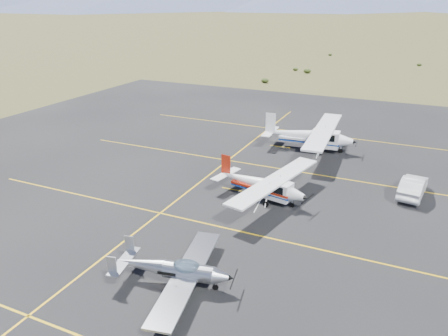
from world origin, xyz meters
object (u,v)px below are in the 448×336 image
Objects in this scene: aircraft_low_wing at (175,270)px; aircraft_cessna at (262,184)px; aircraft_plain at (310,135)px; sedan at (413,186)px.

aircraft_low_wing is 0.80× the size of aircraft_cessna.
aircraft_cessna is 0.83× the size of aircraft_plain.
aircraft_cessna is at bearing 76.48° from aircraft_low_wing.
sedan is (9.33, -6.94, -0.66)m from aircraft_plain.
sedan is (10.16, 16.12, -0.12)m from aircraft_low_wing.
aircraft_plain is at bearing 99.87° from aircraft_cessna.
aircraft_cessna is 2.36× the size of sedan.
aircraft_cessna is 10.89m from sedan.
sedan is (9.68, 4.97, -0.43)m from aircraft_cessna.
aircraft_cessna is (0.48, 11.15, 0.30)m from aircraft_low_wing.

